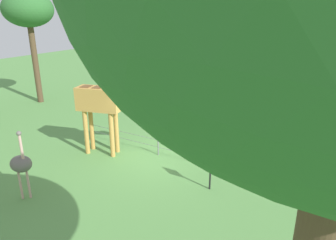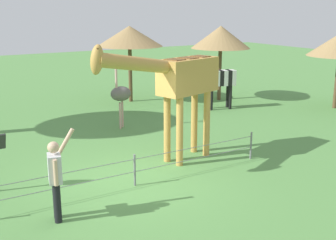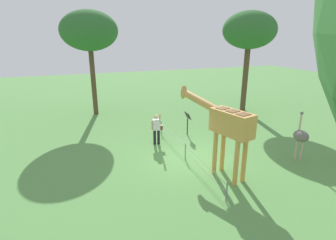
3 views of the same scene
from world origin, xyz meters
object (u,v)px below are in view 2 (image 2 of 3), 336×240
zebra (218,80)px  shade_hut_aside (221,37)px  shade_hut_far (130,36)px  ostrich (121,94)px  giraffe (179,81)px  visitor (56,176)px

zebra → shade_hut_aside: bearing=-129.4°
shade_hut_far → shade_hut_aside: bearing=153.5°
ostrich → shade_hut_far: (-2.21, -3.70, 1.60)m
giraffe → shade_hut_far: giraffe is taller
ostrich → shade_hut_far: size_ratio=0.70×
shade_hut_aside → zebra: bearing=50.6°
zebra → shade_hut_far: shade_hut_far is taller
shade_hut_far → shade_hut_aside: (-3.46, 1.73, -0.06)m
shade_hut_far → ostrich: bearing=59.1°
visitor → ostrich: 6.64m
giraffe → visitor: size_ratio=2.23×
shade_hut_far → shade_hut_aside: size_ratio=1.00×
visitor → shade_hut_aside: 12.20m
visitor → ostrich: bearing=-126.1°
giraffe → zebra: 6.48m
ostrich → zebra: bearing=-172.7°
shade_hut_far → shade_hut_aside: 3.87m
visitor → shade_hut_far: size_ratio=0.55×
zebra → shade_hut_far: size_ratio=0.56×
ostrich → shade_hut_aside: shade_hut_aside is taller
giraffe → shade_hut_far: 7.87m
giraffe → visitor: giraffe is taller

